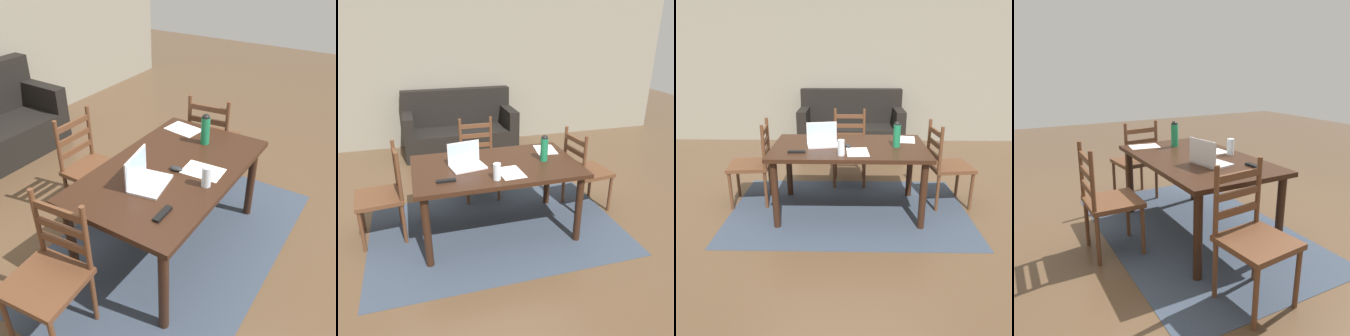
# 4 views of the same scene
# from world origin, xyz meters

# --- Properties ---
(ground_plane) EXTENTS (14.00, 14.00, 0.00)m
(ground_plane) POSITION_xyz_m (0.00, 0.00, 0.00)
(ground_plane) COLOR brown
(area_rug) EXTENTS (2.57, 1.66, 0.01)m
(area_rug) POSITION_xyz_m (0.00, 0.00, 0.00)
(area_rug) COLOR #333D4C
(area_rug) RESTS_ON ground
(dining_table) EXTENTS (1.60, 0.95, 0.74)m
(dining_table) POSITION_xyz_m (0.00, 0.00, 0.65)
(dining_table) COLOR black
(dining_table) RESTS_ON ground
(chair_left_far) EXTENTS (0.48, 0.48, 0.95)m
(chair_left_far) POSITION_xyz_m (-1.09, 0.19, 0.46)
(chair_left_far) COLOR #56331E
(chair_left_far) RESTS_ON ground
(chair_right_far) EXTENTS (0.48, 0.48, 0.95)m
(chair_right_far) POSITION_xyz_m (1.09, 0.19, 0.46)
(chair_right_far) COLOR #56331E
(chair_right_far) RESTS_ON ground
(chair_far_head) EXTENTS (0.44, 0.44, 0.95)m
(chair_far_head) POSITION_xyz_m (0.00, 0.85, 0.46)
(chair_far_head) COLOR #56331E
(chair_far_head) RESTS_ON ground
(laptop) EXTENTS (0.36, 0.28, 0.23)m
(laptop) POSITION_xyz_m (-0.28, 0.05, 0.80)
(laptop) COLOR silver
(laptop) RESTS_ON dining_table
(water_bottle) EXTENTS (0.07, 0.07, 0.27)m
(water_bottle) POSITION_xyz_m (0.49, -0.03, 0.88)
(water_bottle) COLOR #197247
(water_bottle) RESTS_ON dining_table
(drinking_glass) EXTENTS (0.07, 0.07, 0.15)m
(drinking_glass) POSITION_xyz_m (-0.08, -0.33, 0.82)
(drinking_glass) COLOR silver
(drinking_glass) RESTS_ON dining_table
(computer_mouse) EXTENTS (0.08, 0.11, 0.03)m
(computer_mouse) POSITION_xyz_m (-0.01, -0.05, 0.76)
(computer_mouse) COLOR black
(computer_mouse) RESTS_ON dining_table
(tv_remote) EXTENTS (0.17, 0.05, 0.02)m
(tv_remote) POSITION_xyz_m (-0.51, -0.26, 0.75)
(tv_remote) COLOR black
(tv_remote) RESTS_ON dining_table
(paper_stack_left) EXTENTS (0.25, 0.32, 0.00)m
(paper_stack_left) POSITION_xyz_m (0.62, 0.26, 0.74)
(paper_stack_left) COLOR white
(paper_stack_left) RESTS_ON dining_table
(paper_stack_right) EXTENTS (0.23, 0.31, 0.00)m
(paper_stack_right) POSITION_xyz_m (0.08, -0.23, 0.74)
(paper_stack_right) COLOR white
(paper_stack_right) RESTS_ON dining_table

